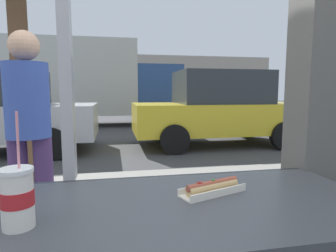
% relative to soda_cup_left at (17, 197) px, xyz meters
% --- Properties ---
extents(ground_plane, '(60.00, 60.00, 0.00)m').
position_rel_soda_cup_left_xyz_m(ground_plane, '(0.08, 8.38, -1.03)').
color(ground_plane, '#424244').
extents(sidewalk_strip, '(16.00, 2.80, 0.14)m').
position_rel_soda_cup_left_xyz_m(sidewalk_strip, '(0.08, 1.98, -0.96)').
color(sidewalk_strip, gray).
rests_on(sidewalk_strip, ground).
extents(building_facade_far, '(28.00, 1.20, 4.34)m').
position_rel_soda_cup_left_xyz_m(building_facade_far, '(0.08, 23.61, 1.14)').
color(building_facade_far, '#A89E8E').
rests_on(building_facade_far, ground).
extents(soda_cup_left, '(0.09, 0.09, 0.33)m').
position_rel_soda_cup_left_xyz_m(soda_cup_left, '(0.00, 0.00, 0.00)').
color(soda_cup_left, silver).
rests_on(soda_cup_left, window_counter).
extents(hotdog_tray_near, '(0.27, 0.17, 0.05)m').
position_rel_soda_cup_left_xyz_m(hotdog_tray_near, '(0.63, 0.15, -0.07)').
color(hotdog_tray_near, silver).
rests_on(hotdog_tray_near, window_counter).
extents(parked_car_yellow, '(4.12, 1.94, 1.81)m').
position_rel_soda_cup_left_xyz_m(parked_car_yellow, '(2.83, 5.87, -0.13)').
color(parked_car_yellow, gold).
rests_on(parked_car_yellow, ground).
extents(box_truck, '(6.29, 2.44, 3.23)m').
position_rel_soda_cup_left_xyz_m(box_truck, '(-0.42, 10.80, 0.69)').
color(box_truck, beige).
rests_on(box_truck, ground).
extents(pedestrian, '(0.32, 0.32, 1.63)m').
position_rel_soda_cup_left_xyz_m(pedestrian, '(-0.36, 1.48, 0.04)').
color(pedestrian, '#442D5B').
rests_on(pedestrian, sidewalk_strip).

